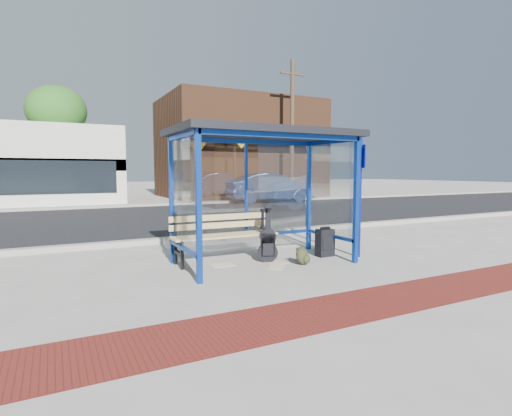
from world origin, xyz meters
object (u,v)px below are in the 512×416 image
parked_car (271,188)px  backpack (303,256)px  bench (224,233)px  guitar_bag (268,242)px  fire_hydrant (303,192)px  suitcase (325,243)px

parked_car → backpack: bearing=160.0°
bench → guitar_bag: size_ratio=1.97×
fire_hydrant → guitar_bag: bearing=-125.9°
bench → fire_hydrant: 17.12m
bench → backpack: bench is taller
guitar_bag → suitcase: bearing=20.0°
bench → guitar_bag: bearing=-31.4°
suitcase → fire_hydrant: size_ratio=0.71×
bench → backpack: size_ratio=6.14×
suitcase → parked_car: (5.87, 12.72, 0.52)m
backpack → suitcase: bearing=10.8°
parked_car → bench: bearing=154.2°
backpack → parked_car: size_ratio=0.07×
bench → guitar_bag: (0.70, -0.44, -0.16)m
backpack → fire_hydrant: bearing=39.8°
backpack → fire_hydrant: (9.53, 14.28, 0.30)m
bench → guitar_bag: guitar_bag is taller
guitar_bag → parked_car: parked_car is taller
suitcase → backpack: (-0.79, -0.41, -0.12)m
fire_hydrant → backpack: bearing=-123.7°
parked_car → fire_hydrant: parked_car is taller
guitar_bag → suitcase: size_ratio=1.71×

